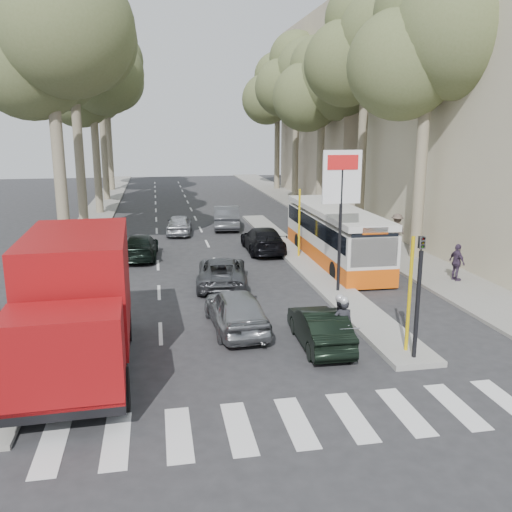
{
  "coord_description": "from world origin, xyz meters",
  "views": [
    {
      "loc": [
        -3.67,
        -14.54,
        6.4
      ],
      "look_at": [
        0.03,
        5.37,
        1.6
      ],
      "focal_mm": 38.0,
      "sensor_mm": 36.0,
      "label": 1
    }
  ],
  "objects_px": {
    "red_truck": "(77,301)",
    "city_bus": "(334,233)",
    "dark_hatchback": "(320,327)",
    "silver_hatchback": "(236,309)",
    "motorcycle": "(341,325)"
  },
  "relations": [
    {
      "from": "city_bus",
      "to": "motorcycle",
      "type": "relative_size",
      "value": 5.04
    },
    {
      "from": "silver_hatchback",
      "to": "dark_hatchback",
      "type": "distance_m",
      "value": 2.89
    },
    {
      "from": "red_truck",
      "to": "city_bus",
      "type": "distance_m",
      "value": 14.89
    },
    {
      "from": "silver_hatchback",
      "to": "dark_hatchback",
      "type": "height_order",
      "value": "silver_hatchback"
    },
    {
      "from": "silver_hatchback",
      "to": "city_bus",
      "type": "distance_m",
      "value": 10.26
    },
    {
      "from": "silver_hatchback",
      "to": "red_truck",
      "type": "distance_m",
      "value": 5.21
    },
    {
      "from": "city_bus",
      "to": "silver_hatchback",
      "type": "bearing_deg",
      "value": -125.69
    },
    {
      "from": "silver_hatchback",
      "to": "city_bus",
      "type": "relative_size",
      "value": 0.39
    },
    {
      "from": "dark_hatchback",
      "to": "motorcycle",
      "type": "height_order",
      "value": "motorcycle"
    },
    {
      "from": "silver_hatchback",
      "to": "city_bus",
      "type": "xyz_separation_m",
      "value": [
        6.07,
        8.25,
        0.73
      ]
    },
    {
      "from": "red_truck",
      "to": "silver_hatchback",
      "type": "bearing_deg",
      "value": 23.65
    },
    {
      "from": "red_truck",
      "to": "city_bus",
      "type": "bearing_deg",
      "value": 42.68
    },
    {
      "from": "silver_hatchback",
      "to": "city_bus",
      "type": "height_order",
      "value": "city_bus"
    },
    {
      "from": "dark_hatchback",
      "to": "red_truck",
      "type": "xyz_separation_m",
      "value": [
        -6.84,
        -0.38,
        1.34
      ]
    },
    {
      "from": "red_truck",
      "to": "city_bus",
      "type": "relative_size",
      "value": 0.67
    }
  ]
}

